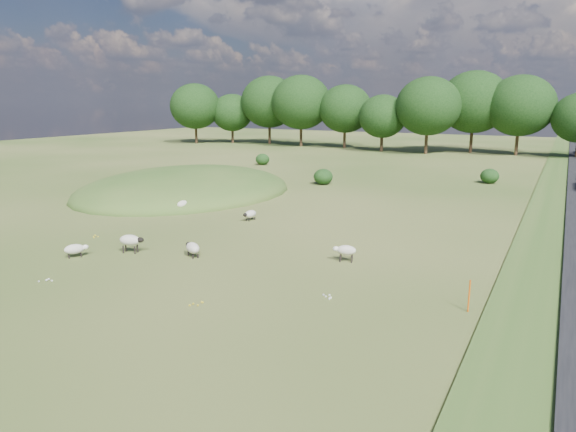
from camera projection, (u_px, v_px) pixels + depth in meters
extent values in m
plane|color=#2B4C17|center=(356.00, 189.00, 44.14)|extent=(160.00, 160.00, 0.00)
ellipsoid|color=#33561E|center=(186.00, 192.00, 42.84)|extent=(16.00, 20.00, 4.00)
cylinder|color=black|center=(196.00, 133.00, 91.62)|extent=(0.44, 0.44, 3.77)
ellipsoid|color=black|center=(195.00, 106.00, 90.61)|extent=(8.81, 8.81, 7.93)
cylinder|color=black|center=(233.00, 134.00, 92.35)|extent=(0.44, 0.44, 3.12)
ellipsoid|color=black|center=(232.00, 113.00, 91.51)|extent=(7.28, 7.28, 6.55)
cylinder|color=black|center=(270.00, 132.00, 89.90)|extent=(0.44, 0.44, 4.21)
ellipsoid|color=black|center=(269.00, 102.00, 88.77)|extent=(9.83, 9.83, 8.84)
cylinder|color=black|center=(301.00, 134.00, 85.06)|extent=(0.44, 0.44, 4.18)
ellipsoid|color=black|center=(301.00, 102.00, 83.94)|extent=(9.75, 9.75, 8.78)
cylinder|color=black|center=(345.00, 137.00, 82.24)|extent=(0.44, 0.44, 3.61)
ellipsoid|color=black|center=(345.00, 109.00, 81.28)|extent=(8.41, 8.41, 7.57)
cylinder|color=black|center=(382.00, 141.00, 76.59)|extent=(0.44, 0.44, 3.02)
ellipsoid|color=black|center=(383.00, 116.00, 75.78)|extent=(7.04, 7.04, 6.34)
cylinder|color=black|center=(426.00, 140.00, 72.98)|extent=(0.44, 0.44, 3.90)
ellipsoid|color=black|center=(428.00, 106.00, 71.94)|extent=(9.09, 9.09, 8.18)
cylinder|color=black|center=(471.00, 138.00, 74.69)|extent=(0.44, 0.44, 4.22)
ellipsoid|color=black|center=(474.00, 102.00, 73.56)|extent=(9.85, 9.85, 8.86)
cylinder|color=black|center=(517.00, 141.00, 71.02)|extent=(0.44, 0.44, 3.94)
ellipsoid|color=black|center=(520.00, 106.00, 69.96)|extent=(9.20, 9.20, 8.28)
ellipsoid|color=black|center=(323.00, 177.00, 46.48)|extent=(1.74, 1.74, 1.42)
ellipsoid|color=black|center=(490.00, 176.00, 47.06)|extent=(1.66, 1.66, 1.36)
ellipsoid|color=black|center=(262.00, 159.00, 60.66)|extent=(1.64, 1.64, 1.34)
cylinder|color=#D8590C|center=(469.00, 296.00, 18.33)|extent=(0.06, 0.06, 1.20)
ellipsoid|color=#BCB39C|center=(183.00, 204.00, 34.65)|extent=(0.53, 0.98, 0.50)
ellipsoid|color=silver|center=(188.00, 202.00, 35.09)|extent=(0.24, 0.32, 0.25)
cylinder|color=black|center=(184.00, 209.00, 35.04)|extent=(0.07, 0.07, 0.35)
cylinder|color=black|center=(187.00, 210.00, 34.93)|extent=(0.07, 0.07, 0.35)
cylinder|color=black|center=(179.00, 211.00, 34.55)|extent=(0.07, 0.07, 0.35)
cylinder|color=black|center=(182.00, 211.00, 34.44)|extent=(0.07, 0.07, 0.35)
ellipsoid|color=#BCB39C|center=(74.00, 249.00, 24.79)|extent=(0.93, 1.05, 0.48)
ellipsoid|color=silver|center=(85.00, 247.00, 25.02)|extent=(0.36, 0.38, 0.24)
cylinder|color=black|center=(81.00, 254.00, 25.09)|extent=(0.07, 0.07, 0.17)
cylinder|color=black|center=(81.00, 255.00, 24.89)|extent=(0.07, 0.07, 0.17)
cylinder|color=black|center=(69.00, 256.00, 24.84)|extent=(0.07, 0.07, 0.17)
cylinder|color=black|center=(69.00, 257.00, 24.64)|extent=(0.07, 0.07, 0.17)
ellipsoid|color=#BCB39C|center=(130.00, 240.00, 25.49)|extent=(1.18, 0.85, 0.54)
ellipsoid|color=black|center=(140.00, 240.00, 25.38)|extent=(0.41, 0.35, 0.27)
cylinder|color=black|center=(137.00, 249.00, 25.66)|extent=(0.08, 0.08, 0.39)
cylinder|color=black|center=(135.00, 250.00, 25.41)|extent=(0.08, 0.08, 0.39)
cylinder|color=black|center=(126.00, 248.00, 25.78)|extent=(0.08, 0.08, 0.39)
cylinder|color=black|center=(123.00, 249.00, 25.52)|extent=(0.08, 0.08, 0.39)
ellipsoid|color=#BCB39C|center=(250.00, 214.00, 32.50)|extent=(0.64, 1.00, 0.48)
ellipsoid|color=black|center=(245.00, 215.00, 32.10)|extent=(0.27, 0.34, 0.24)
cylinder|color=black|center=(249.00, 220.00, 32.29)|extent=(0.07, 0.07, 0.18)
cylinder|color=black|center=(246.00, 220.00, 32.43)|extent=(0.07, 0.07, 0.18)
cylinder|color=black|center=(255.00, 219.00, 32.71)|extent=(0.07, 0.07, 0.18)
cylinder|color=black|center=(252.00, 218.00, 32.85)|extent=(0.07, 0.07, 0.18)
ellipsoid|color=#BCB39C|center=(193.00, 248.00, 24.86)|extent=(1.16, 0.97, 0.53)
ellipsoid|color=black|center=(188.00, 245.00, 25.30)|extent=(0.41, 0.38, 0.26)
cylinder|color=black|center=(188.00, 254.00, 25.11)|extent=(0.07, 0.07, 0.19)
cylinder|color=black|center=(193.00, 253.00, 25.25)|extent=(0.07, 0.07, 0.19)
cylinder|color=black|center=(193.00, 257.00, 24.62)|extent=(0.07, 0.07, 0.19)
cylinder|color=black|center=(198.00, 256.00, 24.76)|extent=(0.07, 0.07, 0.19)
ellipsoid|color=#BCB39C|center=(346.00, 250.00, 24.08)|extent=(1.00, 0.69, 0.47)
ellipsoid|color=silver|center=(336.00, 249.00, 24.19)|extent=(0.34, 0.29, 0.24)
cylinder|color=black|center=(340.00, 259.00, 24.12)|extent=(0.07, 0.07, 0.33)
cylinder|color=black|center=(341.00, 257.00, 24.34)|extent=(0.07, 0.07, 0.33)
cylinder|color=black|center=(351.00, 259.00, 23.99)|extent=(0.07, 0.07, 0.33)
cylinder|color=black|center=(352.00, 258.00, 24.21)|extent=(0.07, 0.07, 0.33)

